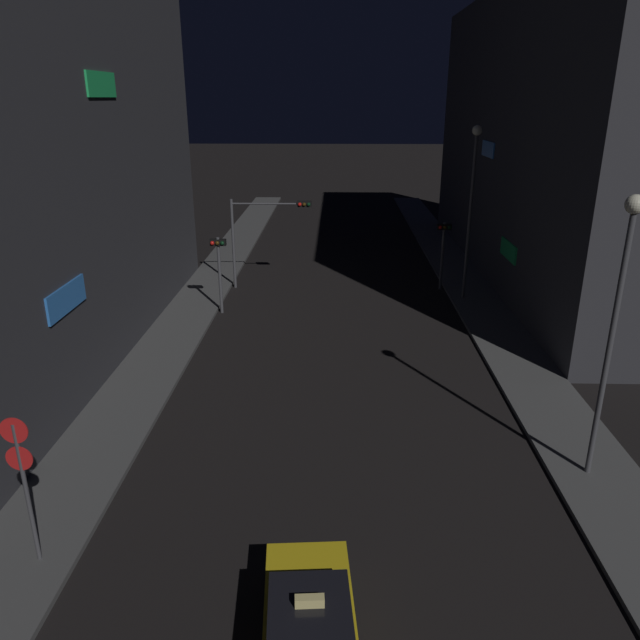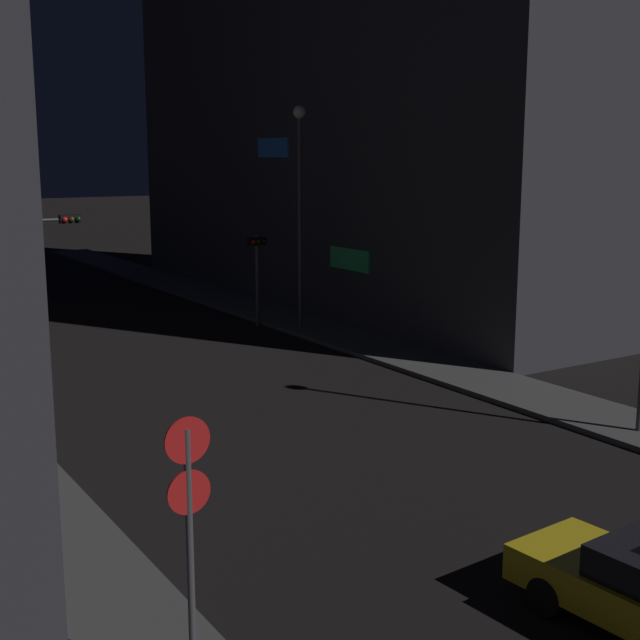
# 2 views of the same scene
# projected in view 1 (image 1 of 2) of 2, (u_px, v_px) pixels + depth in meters

# --- Properties ---
(sidewalk_left) EXTENTS (2.72, 67.61, 0.16)m
(sidewalk_left) POSITION_uv_depth(u_px,v_px,m) (205.00, 290.00, 34.52)
(sidewalk_left) COLOR #4C4C4C
(sidewalk_left) RESTS_ON ground_plane
(sidewalk_right) EXTENTS (2.72, 67.61, 0.16)m
(sidewalk_right) POSITION_uv_depth(u_px,v_px,m) (471.00, 292.00, 34.14)
(sidewalk_right) COLOR #4C4C4C
(sidewalk_right) RESTS_ON ground_plane
(building_facade_right) EXTENTS (7.99, 31.95, 16.43)m
(building_facade_right) POSITION_uv_depth(u_px,v_px,m) (557.00, 138.00, 35.42)
(building_facade_right) COLOR #333338
(building_facade_right) RESTS_ON ground_plane
(taxi) EXTENTS (2.12, 4.57, 1.62)m
(taxi) POSITION_uv_depth(u_px,v_px,m) (310.00, 630.00, 11.65)
(taxi) COLOR yellow
(taxi) RESTS_ON ground_plane
(traffic_light_overhead) EXTENTS (4.56, 0.41, 5.13)m
(traffic_light_overhead) POSITION_uv_depth(u_px,v_px,m) (264.00, 224.00, 33.87)
(traffic_light_overhead) COLOR #47474C
(traffic_light_overhead) RESTS_ON ground_plane
(traffic_light_left_kerb) EXTENTS (0.80, 0.42, 3.94)m
(traffic_light_left_kerb) POSITION_uv_depth(u_px,v_px,m) (219.00, 260.00, 30.11)
(traffic_light_left_kerb) COLOR #47474C
(traffic_light_left_kerb) RESTS_ON ground_plane
(traffic_light_right_kerb) EXTENTS (0.80, 0.41, 3.89)m
(traffic_light_right_kerb) POSITION_uv_depth(u_px,v_px,m) (443.00, 242.00, 33.96)
(traffic_light_right_kerb) COLOR #47474C
(traffic_light_right_kerb) RESTS_ON ground_plane
(sign_pole_left) EXTENTS (0.63, 0.10, 3.79)m
(sign_pole_left) POSITION_uv_depth(u_px,v_px,m) (23.00, 475.00, 13.47)
(sign_pole_left) COLOR #47474C
(sign_pole_left) RESTS_ON sidewalk_left
(street_lamp_near_block) EXTENTS (0.50, 0.50, 8.03)m
(street_lamp_near_block) POSITION_uv_depth(u_px,v_px,m) (618.00, 298.00, 15.75)
(street_lamp_near_block) COLOR #47474C
(street_lamp_near_block) RESTS_ON sidewalk_right
(street_lamp_far_block) EXTENTS (0.51, 0.51, 9.00)m
(street_lamp_far_block) POSITION_uv_depth(u_px,v_px,m) (472.00, 187.00, 30.94)
(street_lamp_far_block) COLOR #47474C
(street_lamp_far_block) RESTS_ON sidewalk_right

